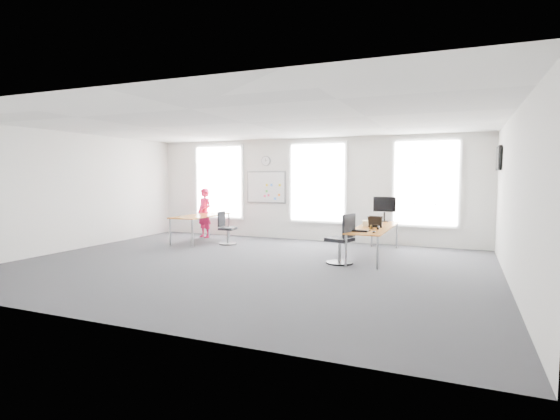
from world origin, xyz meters
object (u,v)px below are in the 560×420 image
at_px(headphones, 374,227).
at_px(desk_left, 201,217).
at_px(desk_right, 374,229).
at_px(keyboard, 357,231).
at_px(chair_right, 342,242).
at_px(monitor, 384,207).
at_px(chair_left, 226,230).
at_px(person, 204,213).

bearing_deg(headphones, desk_left, 176.17).
relative_size(desk_right, keyboard, 6.45).
height_order(chair_right, monitor, monitor).
bearing_deg(chair_left, person, 49.96).
distance_m(chair_left, person, 1.59).
bearing_deg(keyboard, chair_right, -159.53).
height_order(keyboard, monitor, monitor).
relative_size(chair_right, chair_left, 1.20).
xyz_separation_m(desk_right, headphones, (0.09, -0.52, 0.10)).
bearing_deg(person, headphones, 3.46).
relative_size(keyboard, headphones, 2.29).
relative_size(headphones, monitor, 0.30).
distance_m(chair_left, keyboard, 4.20).
relative_size(desk_right, person, 1.91).
bearing_deg(chair_left, monitor, -81.84).
bearing_deg(keyboard, desk_left, 164.55).
height_order(chair_right, headphones, chair_right).
bearing_deg(desk_right, chair_left, 176.07).
height_order(desk_left, monitor, monitor).
bearing_deg(desk_left, person, 115.25).
relative_size(chair_left, keyboard, 2.02).
distance_m(keyboard, monitor, 2.30).
xyz_separation_m(chair_right, monitor, (0.50, 2.37, 0.62)).
xyz_separation_m(chair_right, headphones, (0.57, 0.61, 0.28)).
distance_m(desk_right, monitor, 1.31).
xyz_separation_m(person, monitor, (5.44, 0.06, 0.34)).
distance_m(chair_right, monitor, 2.50).
bearing_deg(desk_right, monitor, 88.99).
bearing_deg(monitor, chair_right, -98.82).
xyz_separation_m(desk_left, chair_right, (4.62, -1.63, -0.22)).
bearing_deg(chair_right, chair_left, -94.81).
height_order(chair_right, chair_left, chair_right).
relative_size(desk_left, keyboard, 4.65).
xyz_separation_m(desk_right, desk_left, (-5.10, 0.51, 0.04)).
bearing_deg(chair_left, desk_right, -98.63).
distance_m(desk_left, person, 0.75).
height_order(desk_right, chair_right, chair_right).
bearing_deg(desk_left, monitor, 8.13).
distance_m(desk_right, headphones, 0.54).
relative_size(desk_right, monitor, 4.49).
distance_m(desk_left, chair_right, 4.91).
bearing_deg(monitor, desk_left, -168.74).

